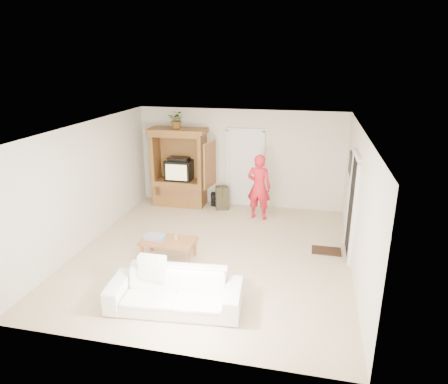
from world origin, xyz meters
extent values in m
plane|color=tan|center=(0.00, 0.00, 0.00)|extent=(6.00, 6.00, 0.00)
plane|color=white|center=(0.00, 0.00, 2.60)|extent=(6.00, 6.00, 0.00)
plane|color=silver|center=(0.00, 3.00, 1.30)|extent=(5.50, 0.00, 5.50)
plane|color=silver|center=(0.00, -3.00, 1.30)|extent=(5.50, 0.00, 5.50)
plane|color=silver|center=(-2.75, 0.00, 1.30)|extent=(0.00, 6.00, 6.00)
plane|color=silver|center=(2.75, 0.00, 1.30)|extent=(0.00, 6.00, 6.00)
cube|color=olive|center=(-1.60, 2.65, 0.35)|extent=(1.40, 0.60, 0.70)
cube|color=olive|center=(-2.25, 2.65, 1.30)|extent=(0.10, 0.60, 1.20)
cube|color=olive|center=(-0.95, 2.65, 1.30)|extent=(0.10, 0.60, 1.20)
cube|color=olive|center=(-1.60, 2.92, 1.30)|extent=(1.40, 0.06, 1.20)
cube|color=olive|center=(-1.60, 2.65, 1.95)|extent=(1.40, 0.60, 0.10)
cube|color=olive|center=(-1.60, 2.65, 2.05)|extent=(1.52, 0.68, 0.10)
cube|color=olive|center=(-0.62, 2.18, 1.30)|extent=(0.16, 0.67, 1.15)
cube|color=black|center=(-1.60, 2.68, 0.97)|extent=(0.70, 0.52, 0.55)
cube|color=tan|center=(-1.60, 2.41, 0.98)|extent=(0.58, 0.02, 0.42)
cube|color=black|center=(-1.60, 2.65, 1.29)|extent=(0.55, 0.35, 0.08)
cube|color=#985C34|center=(-1.60, 2.37, 0.45)|extent=(1.19, 0.03, 0.25)
cube|color=white|center=(0.15, 2.97, 1.02)|extent=(0.85, 0.05, 2.04)
cube|color=black|center=(2.73, 0.60, 1.02)|extent=(0.05, 0.90, 2.04)
cube|color=black|center=(2.73, 1.90, 1.60)|extent=(0.03, 0.60, 0.48)
cube|color=#382316|center=(2.30, 0.60, 0.01)|extent=(0.60, 0.40, 0.02)
imported|color=#4C7238|center=(-1.60, 2.63, 2.33)|extent=(0.42, 0.37, 0.47)
imported|color=red|center=(0.65, 2.11, 0.83)|extent=(0.66, 0.48, 1.65)
imported|color=white|center=(-0.13, -1.99, 0.31)|extent=(2.19, 1.02, 0.62)
cube|color=#985C34|center=(-0.82, -0.40, 0.37)|extent=(1.09, 0.61, 0.06)
cube|color=#985C34|center=(-1.30, -0.62, 0.17)|extent=(0.06, 0.06, 0.34)
cube|color=#985C34|center=(-1.29, -0.17, 0.17)|extent=(0.06, 0.06, 0.34)
cube|color=#985C34|center=(-0.35, -0.64, 0.17)|extent=(0.06, 0.06, 0.34)
cube|color=#985C34|center=(-0.34, -0.18, 0.17)|extent=(0.06, 0.06, 0.34)
cube|color=#ED4F79|center=(-1.09, -0.40, 0.44)|extent=(0.41, 0.32, 0.08)
cylinder|color=tan|center=(-0.67, -0.35, 0.45)|extent=(0.08, 0.08, 0.10)
camera|label=1|loc=(1.84, -7.22, 3.85)|focal=32.00mm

